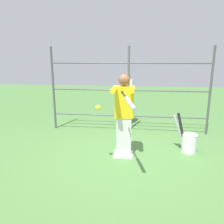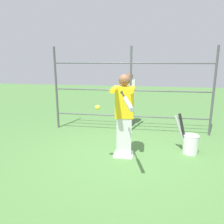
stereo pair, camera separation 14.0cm
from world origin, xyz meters
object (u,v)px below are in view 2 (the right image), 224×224
(batter, at_px, (124,113))
(softball_in_flight, at_px, (98,108))
(baseball_bat_swinging, at_px, (127,102))
(bystander_behind_fence, at_px, (129,98))
(bat_bucket, at_px, (190,143))

(batter, height_order, softball_in_flight, batter)
(baseball_bat_swinging, bearing_deg, softball_in_flight, -38.38)
(batter, relative_size, bystander_behind_fence, 1.07)
(batter, relative_size, softball_in_flight, 17.83)
(baseball_bat_swinging, xyz_separation_m, bat_bucket, (-1.25, -1.30, -1.11))
(batter, bearing_deg, bystander_behind_fence, -87.85)
(batter, xyz_separation_m, softball_in_flight, (0.43, 0.50, 0.21))
(bat_bucket, height_order, bystander_behind_fence, bystander_behind_fence)
(batter, height_order, bat_bucket, batter)
(batter, bearing_deg, bat_bucket, -166.31)
(bat_bucket, xyz_separation_m, bystander_behind_fence, (1.49, -1.91, 0.60))
(baseball_bat_swinging, xyz_separation_m, softball_in_flight, (0.59, -0.46, -0.21))
(batter, bearing_deg, baseball_bat_swinging, 99.06)
(bystander_behind_fence, bearing_deg, batter, 92.15)
(softball_in_flight, relative_size, bystander_behind_fence, 0.06)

